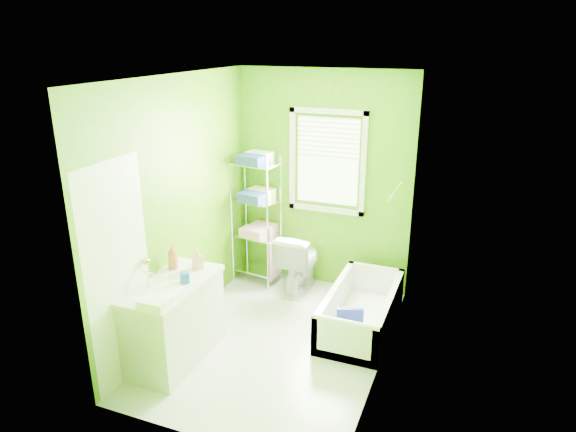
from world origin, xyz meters
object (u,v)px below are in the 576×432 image
at_px(toilet, 299,261).
at_px(vanity, 174,319).
at_px(wire_shelf_unit, 258,205).
at_px(bathtub, 360,317).

distance_m(toilet, vanity, 1.86).
relative_size(vanity, wire_shelf_unit, 0.65).
distance_m(vanity, wire_shelf_unit, 1.90).
height_order(vanity, wire_shelf_unit, wire_shelf_unit).
xyz_separation_m(toilet, vanity, (-0.61, -1.75, 0.05)).
height_order(bathtub, toilet, toilet).
distance_m(bathtub, wire_shelf_unit, 1.82).
bearing_deg(wire_shelf_unit, toilet, -5.82).
bearing_deg(vanity, bathtub, 36.92).
relative_size(bathtub, toilet, 1.86).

